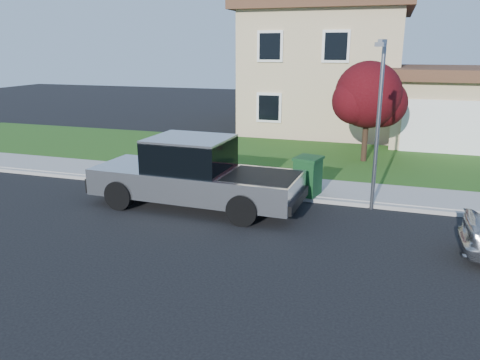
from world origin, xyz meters
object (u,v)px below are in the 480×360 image
pickup_truck (195,175)px  street_lamp (378,117)px  trash_bin (308,176)px  ornamental_tree (369,98)px  woman (214,168)px

pickup_truck → street_lamp: (5.00, 1.28, 1.75)m
pickup_truck → trash_bin: size_ratio=5.31×
ornamental_tree → trash_bin: bearing=-104.8°
trash_bin → pickup_truck: bearing=-138.5°
woman → ornamental_tree: 7.39m
pickup_truck → street_lamp: street_lamp is taller
pickup_truck → ornamental_tree: bearing=59.7°
pickup_truck → woman: pickup_truck is taller
pickup_truck → trash_bin: 3.49m
pickup_truck → ornamental_tree: (4.47, 7.04, 1.68)m
woman → trash_bin: size_ratio=1.46×
ornamental_tree → trash_bin: 5.86m
ornamental_tree → street_lamp: street_lamp is taller
pickup_truck → woman: 1.38m
pickup_truck → woman: bearing=88.4°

